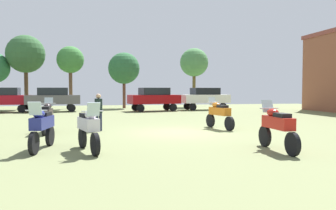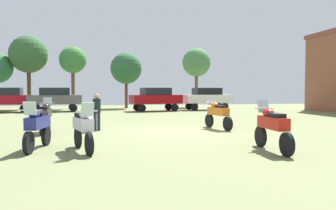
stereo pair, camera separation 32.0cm
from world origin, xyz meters
name	(u,v)px [view 2 (the right image)]	position (x,y,z in m)	size (l,w,h in m)	color
ground_plane	(175,133)	(0.00, 0.00, 0.01)	(44.00, 52.00, 0.02)	olive
motorcycle_1	(83,127)	(-3.56, -3.87, 0.74)	(0.81, 2.06, 1.48)	black
motorcycle_4	(45,116)	(-5.46, 0.87, 0.75)	(0.62, 2.28, 1.49)	black
motorcycle_7	(218,113)	(2.21, 0.90, 0.75)	(0.76, 2.24, 1.48)	black
motorcycle_8	(38,126)	(-4.95, -3.33, 0.75)	(0.65, 2.21, 1.49)	black
motorcycle_9	(272,126)	(1.98, -4.81, 0.76)	(0.62, 2.31, 1.50)	black
car_1	(6,98)	(-10.98, 15.10, 1.19)	(4.40, 2.07, 2.00)	black
car_2	(55,98)	(-7.21, 15.17, 1.19)	(4.53, 2.46, 2.00)	black
car_3	(156,97)	(1.21, 14.40, 1.19)	(4.57, 2.62, 2.00)	black
car_4	(207,97)	(6.03, 15.32, 1.19)	(4.46, 2.21, 2.00)	black
person_1	(97,109)	(-3.32, 1.18, 0.98)	(0.44, 0.44, 1.66)	#242A40
tree_1	(73,61)	(-6.14, 19.64, 4.67)	(2.58, 2.58, 6.01)	brown
tree_2	(196,63)	(6.56, 20.96, 4.74)	(3.03, 3.03, 6.28)	brown
tree_3	(126,68)	(-1.02, 19.60, 3.96)	(3.11, 3.11, 5.52)	brown
tree_4	(28,55)	(-10.16, 19.53, 5.16)	(3.53, 3.53, 6.94)	#513A23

